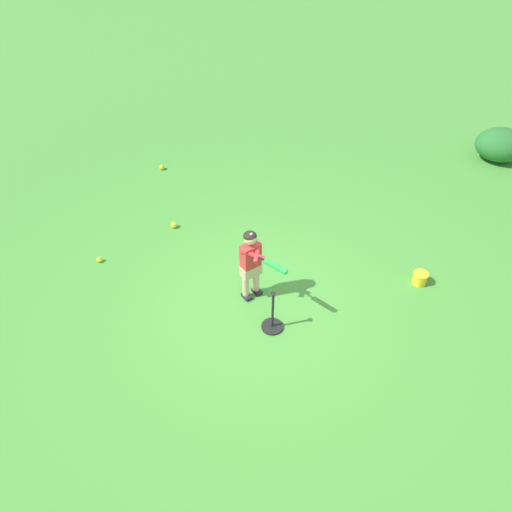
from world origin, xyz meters
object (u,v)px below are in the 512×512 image
Objects in this scene: play_ball_far_right at (99,260)px; toy_bucket at (420,278)px; child_batter at (252,260)px; play_ball_far_left at (174,225)px; batting_tee at (272,322)px; play_ball_center_lawn at (162,167)px.

toy_bucket is at bearing 7.80° from play_ball_far_right.
play_ball_far_left is (-1.61, 1.21, -0.60)m from child_batter.
child_batter is 1.74× the size of batting_tee.
play_ball_center_lawn is at bearing 156.09° from toy_bucket.
play_ball_far_left is 2.63m from batting_tee.
child_batter is 10.55× the size of play_ball_far_left.
play_ball_far_left is at bearing 53.57° from play_ball_far_right.
play_ball_center_lawn is at bearing 92.49° from play_ball_far_right.
child_batter is at bearing -49.11° from play_ball_center_lawn.
play_ball_far_left is 1.31m from play_ball_far_right.
play_ball_far_right is 0.14× the size of batting_tee.
play_ball_center_lawn is at bearing 130.89° from child_batter.
toy_bucket is at bearing -23.91° from play_ball_center_lawn.
play_ball_center_lawn is 0.47× the size of toy_bucket.
batting_tee is at bearing -40.51° from play_ball_far_left.
play_ball_far_right is (-0.78, -1.05, -0.01)m from play_ball_far_left.
toy_bucket is (2.24, 0.79, -0.55)m from child_batter.
batting_tee is at bearing -49.55° from play_ball_center_lawn.
play_ball_far_left is at bearing -62.03° from play_ball_center_lawn.
play_ball_center_lawn is 0.16× the size of batting_tee.
child_batter is 12.82× the size of play_ball_far_right.
child_batter reaches higher than toy_bucket.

